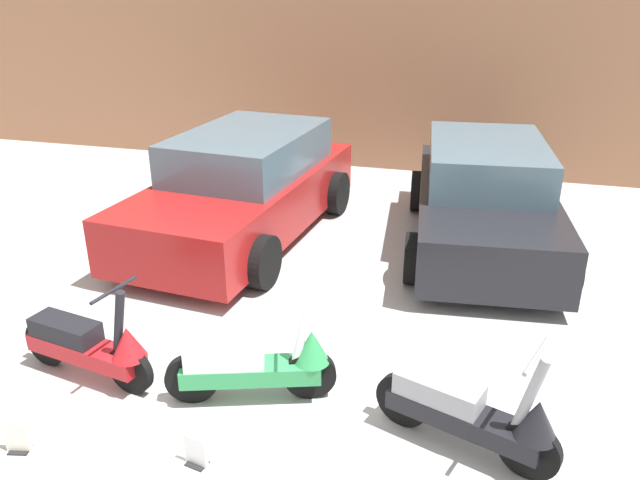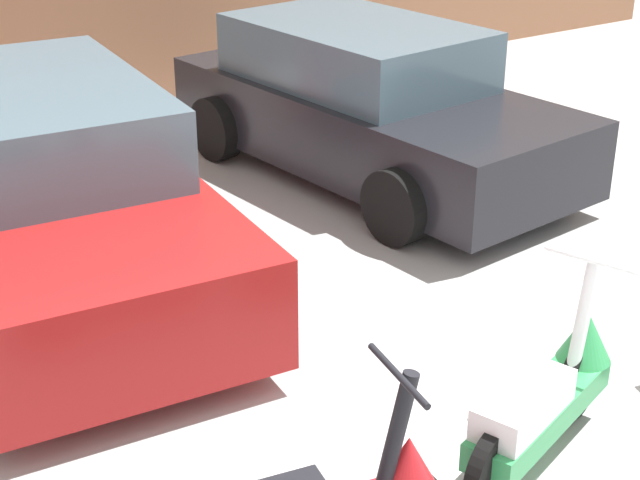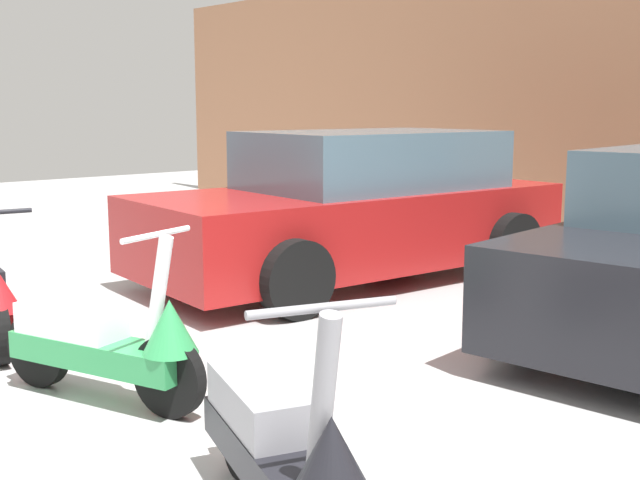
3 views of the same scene
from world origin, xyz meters
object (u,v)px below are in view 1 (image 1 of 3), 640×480
scooter_front_left (90,345)px  placard_near_right_scooter (196,453)px  car_rear_left (244,188)px  placard_near_left_scooter (18,439)px  scooter_front_right (258,363)px  car_rear_center (484,198)px  scooter_front_center (473,412)px

scooter_front_left → placard_near_right_scooter: size_ratio=5.73×
scooter_front_left → car_rear_left: (0.07, 3.68, 0.34)m
scooter_front_left → placard_near_left_scooter: size_ratio=5.73×
scooter_front_left → scooter_front_right: bearing=14.9°
placard_near_left_scooter → placard_near_right_scooter: same height
scooter_front_left → car_rear_center: 5.42m
car_rear_center → placard_near_left_scooter: bearing=-38.8°
placard_near_left_scooter → car_rear_center: bearing=57.1°
scooter_front_right → placard_near_right_scooter: bearing=-120.1°
scooter_front_right → placard_near_left_scooter: (-1.61, -1.14, -0.26)m
scooter_front_right → placard_near_right_scooter: (-0.18, -0.90, -0.26)m
car_rear_center → placard_near_left_scooter: car_rear_center is taller
scooter_front_right → placard_near_right_scooter: size_ratio=5.60×
scooter_front_center → car_rear_center: bearing=110.1°
car_rear_center → car_rear_left: bearing=-86.4°
scooter_front_center → placard_near_left_scooter: (-3.45, -0.95, -0.26)m
car_rear_center → placard_near_right_scooter: bearing=-27.2°
scooter_front_left → car_rear_left: bearing=99.1°
placard_near_left_scooter → car_rear_left: bearing=88.9°
scooter_front_left → scooter_front_center: 3.43m
scooter_front_left → scooter_front_right: scooter_front_right is taller
scooter_front_right → scooter_front_left: bearing=166.0°
scooter_front_left → scooter_front_center: scooter_front_center is taller
car_rear_left → placard_near_left_scooter: car_rear_left is taller
scooter_front_left → car_rear_left: size_ratio=0.33×
scooter_front_left → car_rear_center: size_ratio=0.34×
placard_near_right_scooter → car_rear_left: bearing=106.8°
placard_near_left_scooter → placard_near_right_scooter: bearing=9.3°
scooter_front_right → scooter_front_center: scooter_front_center is taller
scooter_front_center → placard_near_right_scooter: bearing=-141.4°
scooter_front_right → car_rear_center: 4.48m
scooter_front_right → car_rear_left: 3.88m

